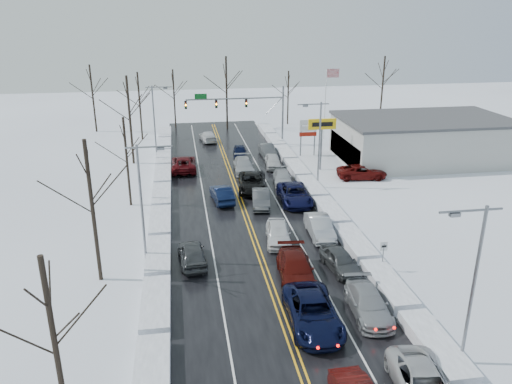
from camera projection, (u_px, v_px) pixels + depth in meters
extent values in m
plane|color=white|center=(252.00, 232.00, 41.90)|extent=(160.00, 160.00, 0.00)
cube|color=black|center=(248.00, 223.00, 43.75)|extent=(14.00, 84.00, 0.01)
cube|color=white|center=(160.00, 229.00, 42.63)|extent=(1.78, 72.00, 0.79)
cube|color=white|center=(332.00, 218.00, 44.87)|extent=(1.78, 72.00, 0.79)
cylinder|color=slate|center=(283.00, 116.00, 67.72)|extent=(0.24, 0.24, 8.00)
cylinder|color=slate|center=(235.00, 99.00, 65.90)|extent=(13.00, 0.18, 0.18)
cylinder|color=slate|center=(274.00, 106.00, 67.06)|extent=(2.33, 0.10, 2.33)
cube|color=#0C591E|center=(201.00, 96.00, 65.09)|extent=(1.60, 0.08, 0.70)
cube|color=black|center=(246.00, 103.00, 66.34)|extent=(0.32, 0.25, 1.05)
sphere|color=#3F0705|center=(246.00, 101.00, 66.09)|extent=(0.20, 0.20, 0.20)
sphere|color=orange|center=(246.00, 103.00, 66.19)|extent=(0.22, 0.22, 0.22)
sphere|color=black|center=(246.00, 106.00, 66.30)|extent=(0.20, 0.20, 0.20)
cube|color=black|center=(216.00, 104.00, 65.75)|extent=(0.32, 0.25, 1.05)
sphere|color=#3F0705|center=(216.00, 102.00, 65.50)|extent=(0.20, 0.20, 0.20)
sphere|color=orange|center=(216.00, 104.00, 65.60)|extent=(0.22, 0.22, 0.22)
sphere|color=black|center=(216.00, 107.00, 65.71)|extent=(0.20, 0.20, 0.20)
cube|color=black|center=(186.00, 105.00, 65.16)|extent=(0.32, 0.25, 1.05)
sphere|color=#3F0705|center=(186.00, 103.00, 64.91)|extent=(0.20, 0.20, 0.20)
sphere|color=orange|center=(186.00, 105.00, 65.01)|extent=(0.22, 0.22, 0.22)
sphere|color=black|center=(186.00, 107.00, 65.12)|extent=(0.20, 0.20, 0.20)
cylinder|color=slate|center=(321.00, 146.00, 57.31)|extent=(0.20, 0.20, 5.60)
cube|color=yellow|center=(322.00, 124.00, 56.41)|extent=(3.20, 0.30, 1.20)
cube|color=black|center=(323.00, 124.00, 56.25)|extent=(2.40, 0.04, 0.50)
cylinder|color=slate|center=(301.00, 141.00, 63.01)|extent=(0.16, 0.16, 4.00)
cylinder|color=slate|center=(315.00, 140.00, 63.28)|extent=(0.16, 0.16, 4.00)
cube|color=white|center=(308.00, 122.00, 62.35)|extent=(2.20, 0.22, 0.70)
cube|color=white|center=(308.00, 129.00, 62.62)|extent=(2.20, 0.22, 0.70)
cube|color=#98180B|center=(308.00, 134.00, 62.87)|extent=(2.20, 0.22, 0.50)
cylinder|color=slate|center=(383.00, 258.00, 35.31)|extent=(0.08, 0.08, 2.20)
cube|color=white|center=(384.00, 246.00, 35.00)|extent=(0.55, 0.05, 0.70)
cube|color=black|center=(384.00, 246.00, 34.97)|extent=(0.35, 0.02, 0.15)
cylinder|color=silver|center=(325.00, 104.00, 70.18)|extent=(0.14, 0.14, 10.00)
cube|color=#ABABA6|center=(423.00, 140.00, 61.25)|extent=(20.00, 12.00, 5.00)
cube|color=#262628|center=(345.00, 151.00, 60.10)|extent=(0.10, 11.00, 2.80)
cube|color=#3F3F42|center=(425.00, 119.00, 60.34)|extent=(20.40, 12.40, 0.30)
cylinder|color=slate|center=(473.00, 289.00, 24.92)|extent=(0.18, 0.18, 9.00)
cylinder|color=slate|center=(471.00, 211.00, 23.31)|extent=(3.20, 0.12, 0.12)
cube|color=slate|center=(455.00, 215.00, 23.25)|extent=(0.50, 0.25, 0.18)
cylinder|color=slate|center=(319.00, 146.00, 50.86)|extent=(0.18, 0.18, 9.00)
cylinder|color=slate|center=(313.00, 104.00, 49.26)|extent=(3.20, 0.12, 0.12)
cube|color=slate|center=(305.00, 106.00, 49.19)|extent=(0.50, 0.25, 0.18)
cylinder|color=slate|center=(142.00, 206.00, 35.39)|extent=(0.18, 0.18, 9.00)
cylinder|color=slate|center=(149.00, 147.00, 34.02)|extent=(3.20, 0.12, 0.12)
cube|color=slate|center=(161.00, 149.00, 34.19)|extent=(0.50, 0.25, 0.18)
cylinder|color=slate|center=(154.00, 123.00, 61.33)|extent=(0.18, 0.18, 9.00)
cylinder|color=slate|center=(159.00, 87.00, 59.96)|extent=(3.20, 0.12, 0.12)
cube|color=slate|center=(165.00, 88.00, 60.13)|extent=(0.50, 0.25, 0.18)
cylinder|color=#2D231C|center=(57.00, 355.00, 20.19)|extent=(0.24, 0.24, 9.00)
cylinder|color=#2D231C|center=(93.00, 213.00, 32.92)|extent=(0.27, 0.27, 10.00)
cylinder|color=#2D231C|center=(127.00, 162.00, 46.30)|extent=(0.23, 0.23, 8.50)
cylinder|color=#2D231C|center=(130.00, 121.00, 58.82)|extent=(0.28, 0.28, 10.50)
cylinder|color=#2D231C|center=(140.00, 106.00, 70.18)|extent=(0.25, 0.25, 9.50)
cylinder|color=#2D231C|center=(93.00, 99.00, 74.59)|extent=(0.27, 0.27, 10.00)
cylinder|color=#2D231C|center=(174.00, 99.00, 77.46)|extent=(0.24, 0.24, 9.00)
cylinder|color=#2D231C|center=(227.00, 93.00, 76.44)|extent=(0.29, 0.29, 11.00)
cylinder|color=#2D231C|center=(288.00, 98.00, 79.73)|extent=(0.23, 0.23, 8.50)
cylinder|color=#2D231C|center=(382.00, 89.00, 82.20)|extent=(0.28, 0.28, 10.50)
imported|color=black|center=(312.00, 325.00, 29.68)|extent=(3.11, 6.31, 1.72)
imported|color=#470D09|center=(295.00, 279.00, 34.63)|extent=(2.84, 5.93, 1.67)
imported|color=white|center=(278.00, 242.00, 40.16)|extent=(2.52, 4.96, 1.62)
imported|color=#383A3C|center=(261.00, 206.00, 47.51)|extent=(2.20, 4.78, 1.52)
imported|color=black|center=(252.00, 190.00, 51.67)|extent=(3.58, 6.42, 1.70)
imported|color=#A2A5AA|center=(244.00, 172.00, 57.53)|extent=(2.45, 5.46, 1.55)
imported|color=black|center=(240.00, 157.00, 63.35)|extent=(2.01, 4.24, 1.40)
imported|color=#909397|center=(367.00, 314.00, 30.71)|extent=(2.47, 5.33, 1.51)
imported|color=#3C3F41|center=(340.00, 270.00, 35.93)|extent=(2.32, 4.60, 1.50)
imported|color=#A4A7AC|center=(319.00, 236.00, 41.26)|extent=(1.90, 4.99, 1.62)
imported|color=black|center=(294.00, 202.00, 48.40)|extent=(3.03, 6.17, 1.69)
imported|color=#A5A8AD|center=(282.00, 183.00, 53.68)|extent=(2.46, 4.80, 1.33)
imported|color=silver|center=(273.00, 167.00, 59.07)|extent=(2.24, 4.59, 1.51)
imported|color=#434648|center=(267.00, 156.00, 63.51)|extent=(1.78, 4.67, 1.52)
imported|color=black|center=(222.00, 201.00, 48.65)|extent=(2.19, 4.93, 1.57)
imported|color=#4C0A0E|center=(184.00, 170.00, 58.00)|extent=(2.87, 6.07, 1.68)
imported|color=silver|center=(208.00, 141.00, 70.66)|extent=(2.61, 5.10, 1.42)
imported|color=#383A3D|center=(193.00, 264.00, 36.77)|extent=(2.23, 4.81, 1.60)
imported|color=#520C0A|center=(361.00, 178.00, 55.25)|extent=(5.73, 3.12, 1.52)
imported|color=#45474A|center=(373.00, 168.00, 58.75)|extent=(2.60, 5.14, 1.43)
imported|color=black|center=(344.00, 156.00, 63.62)|extent=(2.17, 4.45, 1.46)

